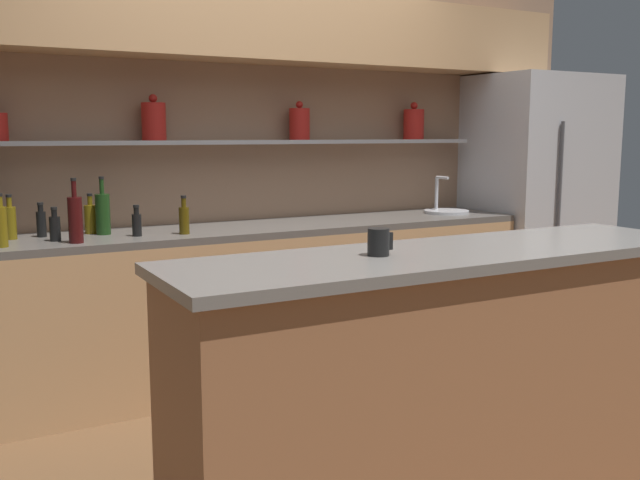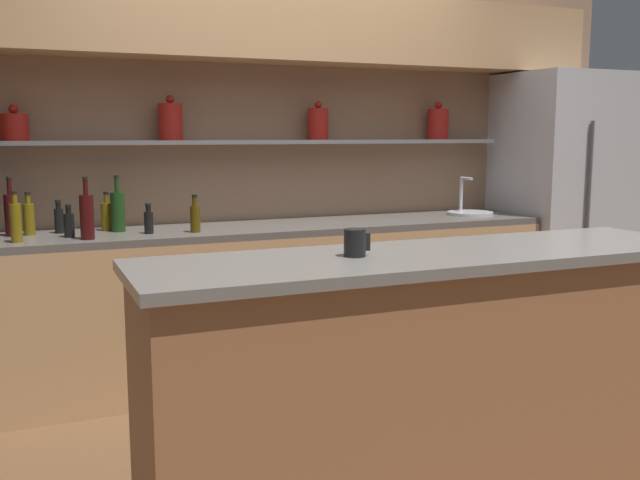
% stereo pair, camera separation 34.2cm
% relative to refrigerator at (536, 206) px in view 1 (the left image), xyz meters
% --- Properties ---
extents(ground_plane, '(12.00, 12.00, 0.00)m').
position_rel_refrigerator_xyz_m(ground_plane, '(-2.15, -1.20, -0.93)').
color(ground_plane, brown).
extents(back_wall_unit, '(5.20, 0.44, 2.60)m').
position_rel_refrigerator_xyz_m(back_wall_unit, '(-2.15, 0.33, 0.62)').
color(back_wall_unit, '#937056').
rests_on(back_wall_unit, ground_plane).
extents(back_counter_unit, '(3.61, 0.62, 0.92)m').
position_rel_refrigerator_xyz_m(back_counter_unit, '(-2.27, 0.04, -0.47)').
color(back_counter_unit, tan).
rests_on(back_counter_unit, ground_plane).
extents(island_counter, '(2.27, 0.61, 1.02)m').
position_rel_refrigerator_xyz_m(island_counter, '(-2.15, -1.69, -0.42)').
color(island_counter, '#99603D').
rests_on(island_counter, ground_plane).
extents(refrigerator, '(0.90, 0.73, 1.87)m').
position_rel_refrigerator_xyz_m(refrigerator, '(0.00, 0.00, 0.00)').
color(refrigerator, '#B7B7BC').
rests_on(refrigerator, ground_plane).
extents(sink_fixture, '(0.30, 0.30, 0.25)m').
position_rel_refrigerator_xyz_m(sink_fixture, '(-0.79, 0.05, 0.01)').
color(sink_fixture, '#B7B7BC').
rests_on(sink_fixture, back_counter_unit).
extents(bottle_sauce_0, '(0.05, 0.05, 0.17)m').
position_rel_refrigerator_xyz_m(bottle_sauce_0, '(-3.34, -0.03, 0.06)').
color(bottle_sauce_0, black).
rests_on(bottle_sauce_0, back_counter_unit).
extents(bottle_wine_1, '(0.07, 0.07, 0.32)m').
position_rel_refrigerator_xyz_m(bottle_wine_1, '(-3.26, -0.14, 0.11)').
color(bottle_wine_1, '#380C0C').
rests_on(bottle_wine_1, back_counter_unit).
extents(bottle_wine_2, '(0.08, 0.08, 0.31)m').
position_rel_refrigerator_xyz_m(bottle_wine_2, '(-3.08, 0.10, 0.10)').
color(bottle_wine_2, '#193814').
rests_on(bottle_wine_2, back_counter_unit).
extents(bottle_sauce_3, '(0.05, 0.05, 0.18)m').
position_rel_refrigerator_xyz_m(bottle_sauce_3, '(-3.38, 0.16, 0.06)').
color(bottle_sauce_3, black).
rests_on(bottle_sauce_3, back_counter_unit).
extents(bottle_oil_4, '(0.07, 0.07, 0.22)m').
position_rel_refrigerator_xyz_m(bottle_oil_4, '(-3.13, 0.17, 0.07)').
color(bottle_oil_4, brown).
rests_on(bottle_oil_4, back_counter_unit).
extents(bottle_sauce_5, '(0.05, 0.05, 0.17)m').
position_rel_refrigerator_xyz_m(bottle_sauce_5, '(-2.93, -0.05, 0.06)').
color(bottle_sauce_5, black).
rests_on(bottle_sauce_5, back_counter_unit).
extents(bottle_oil_6, '(0.06, 0.06, 0.23)m').
position_rel_refrigerator_xyz_m(bottle_oil_6, '(-3.53, 0.14, 0.08)').
color(bottle_oil_6, brown).
rests_on(bottle_oil_6, back_counter_unit).
extents(bottle_oil_8, '(0.06, 0.06, 0.21)m').
position_rel_refrigerator_xyz_m(bottle_oil_8, '(-2.69, -0.09, 0.07)').
color(bottle_oil_8, '#47380A').
rests_on(bottle_oil_8, back_counter_unit).
extents(bottle_oil_9, '(0.05, 0.05, 0.26)m').
position_rel_refrigerator_xyz_m(bottle_oil_9, '(-3.60, -0.11, 0.09)').
color(bottle_oil_9, brown).
rests_on(bottle_oil_9, back_counter_unit).
extents(coffee_mug, '(0.10, 0.08, 0.10)m').
position_rel_refrigerator_xyz_m(coffee_mug, '(-2.47, -1.66, 0.14)').
color(coffee_mug, black).
rests_on(coffee_mug, island_counter).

